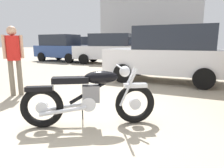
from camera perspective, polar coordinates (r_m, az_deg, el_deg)
The scene contains 9 objects.
ground_plane at distance 3.49m, azimuth -8.86°, elevation -10.27°, with size 80.00×80.00×0.00m, color tan.
vintage_motorcycle at distance 3.20m, azimuth -5.93°, elevation -3.69°, with size 1.93×0.99×0.94m.
bystander at distance 5.48m, azimuth -25.66°, elevation 7.60°, with size 0.35×0.35×1.66m.
dark_sedan_left at distance 14.60m, azimuth -13.71°, elevation 9.77°, with size 4.14×2.35×1.78m.
blue_hatchback_right at distance 12.65m, azimuth -1.01°, elevation 9.86°, with size 3.98×1.99×1.78m.
white_estate_far at distance 16.98m, azimuth 8.48°, elevation 9.90°, with size 4.27×2.06×1.67m.
silver_sedan_mid at distance 7.03m, azimuth 15.49°, elevation 8.11°, with size 4.07×2.17×1.78m.
red_hatchback_near at distance 19.04m, azimuth -10.11°, elevation 10.33°, with size 4.73×2.04×1.74m.
industrial_building at distance 36.58m, azimuth 10.85°, elevation 16.25°, with size 15.66×11.96×19.36m.
Camera 1 is at (1.49, -2.88, 1.29)m, focal length 32.93 mm.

